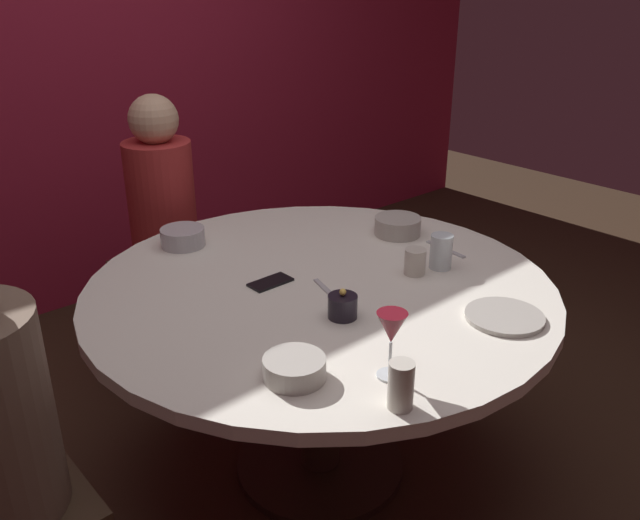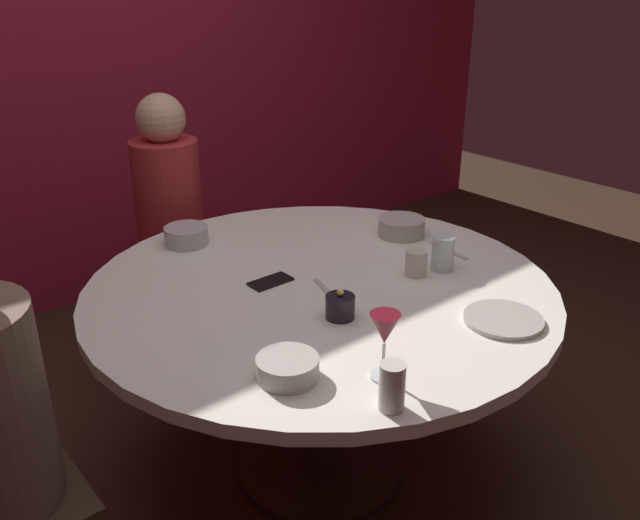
{
  "view_description": "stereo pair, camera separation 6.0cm",
  "coord_description": "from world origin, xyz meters",
  "px_view_note": "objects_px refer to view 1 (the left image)",
  "views": [
    {
      "loc": [
        -1.25,
        -1.43,
        1.66
      ],
      "look_at": [
        0.0,
        0.0,
        0.82
      ],
      "focal_mm": 37.09,
      "sensor_mm": 36.0,
      "label": 1
    },
    {
      "loc": [
        -1.21,
        -1.47,
        1.66
      ],
      "look_at": [
        0.0,
        0.0,
        0.82
      ],
      "focal_mm": 37.09,
      "sensor_mm": 36.0,
      "label": 2
    }
  ],
  "objects_px": {
    "dining_table": "(320,319)",
    "candle_holder": "(343,306)",
    "bowl_salad_center": "(398,226)",
    "cup_by_left_diner": "(441,252)",
    "cup_by_right_diner": "(401,385)",
    "cell_phone": "(270,282)",
    "seated_diner_back": "(162,205)",
    "wine_glass": "(391,331)",
    "bowl_serving_large": "(183,237)",
    "cup_near_candle": "(415,262)",
    "dinner_plate": "(504,316)",
    "bowl_small_white": "(294,368)"
  },
  "relations": [
    {
      "from": "wine_glass",
      "to": "cup_by_left_diner",
      "type": "height_order",
      "value": "wine_glass"
    },
    {
      "from": "bowl_salad_center",
      "to": "bowl_small_white",
      "type": "bearing_deg",
      "value": -151.61
    },
    {
      "from": "candle_holder",
      "to": "bowl_serving_large",
      "type": "height_order",
      "value": "candle_holder"
    },
    {
      "from": "cup_by_right_diner",
      "to": "bowl_salad_center",
      "type": "bearing_deg",
      "value": 42.85
    },
    {
      "from": "bowl_small_white",
      "to": "seated_diner_back",
      "type": "bearing_deg",
      "value": 73.83
    },
    {
      "from": "candle_holder",
      "to": "cup_by_right_diner",
      "type": "bearing_deg",
      "value": -115.89
    },
    {
      "from": "cup_by_right_diner",
      "to": "dinner_plate",
      "type": "bearing_deg",
      "value": 8.95
    },
    {
      "from": "wine_glass",
      "to": "bowl_small_white",
      "type": "height_order",
      "value": "wine_glass"
    },
    {
      "from": "seated_diner_back",
      "to": "wine_glass",
      "type": "height_order",
      "value": "seated_diner_back"
    },
    {
      "from": "cell_phone",
      "to": "cup_by_right_diner",
      "type": "bearing_deg",
      "value": -14.16
    },
    {
      "from": "seated_diner_back",
      "to": "candle_holder",
      "type": "distance_m",
      "value": 1.24
    },
    {
      "from": "wine_glass",
      "to": "cell_phone",
      "type": "relative_size",
      "value": 1.26
    },
    {
      "from": "wine_glass",
      "to": "bowl_serving_large",
      "type": "bearing_deg",
      "value": 87.11
    },
    {
      "from": "dining_table",
      "to": "cup_by_right_diner",
      "type": "bearing_deg",
      "value": -115.68
    },
    {
      "from": "candle_holder",
      "to": "bowl_small_white",
      "type": "bearing_deg",
      "value": -153.6
    },
    {
      "from": "dinner_plate",
      "to": "dining_table",
      "type": "bearing_deg",
      "value": 114.67
    },
    {
      "from": "dining_table",
      "to": "candle_holder",
      "type": "height_order",
      "value": "candle_holder"
    },
    {
      "from": "cup_by_left_diner",
      "to": "bowl_salad_center",
      "type": "bearing_deg",
      "value": 68.58
    },
    {
      "from": "seated_diner_back",
      "to": "bowl_small_white",
      "type": "height_order",
      "value": "seated_diner_back"
    },
    {
      "from": "cup_near_candle",
      "to": "bowl_serving_large",
      "type": "bearing_deg",
      "value": 122.0
    },
    {
      "from": "seated_diner_back",
      "to": "candle_holder",
      "type": "bearing_deg",
      "value": -4.65
    },
    {
      "from": "cell_phone",
      "to": "bowl_serving_large",
      "type": "xyz_separation_m",
      "value": [
        -0.05,
        0.46,
        0.03
      ]
    },
    {
      "from": "cell_phone",
      "to": "bowl_small_white",
      "type": "distance_m",
      "value": 0.54
    },
    {
      "from": "wine_glass",
      "to": "cup_by_right_diner",
      "type": "xyz_separation_m",
      "value": [
        -0.07,
        -0.1,
        -0.07
      ]
    },
    {
      "from": "cup_by_right_diner",
      "to": "candle_holder",
      "type": "bearing_deg",
      "value": 64.11
    },
    {
      "from": "cell_phone",
      "to": "wine_glass",
      "type": "bearing_deg",
      "value": -9.77
    },
    {
      "from": "candle_holder",
      "to": "cell_phone",
      "type": "bearing_deg",
      "value": 93.8
    },
    {
      "from": "dinner_plate",
      "to": "cup_near_candle",
      "type": "relative_size",
      "value": 2.6
    },
    {
      "from": "bowl_serving_large",
      "to": "cup_by_right_diner",
      "type": "xyz_separation_m",
      "value": [
        -0.13,
        -1.17,
        0.03
      ]
    },
    {
      "from": "bowl_salad_center",
      "to": "cup_by_left_diner",
      "type": "xyz_separation_m",
      "value": [
        -0.12,
        -0.3,
        0.02
      ]
    },
    {
      "from": "cup_by_left_diner",
      "to": "cup_by_right_diner",
      "type": "distance_m",
      "value": 0.8
    },
    {
      "from": "bowl_salad_center",
      "to": "cup_by_left_diner",
      "type": "height_order",
      "value": "cup_by_left_diner"
    },
    {
      "from": "bowl_small_white",
      "to": "cup_by_right_diner",
      "type": "distance_m",
      "value": 0.27
    },
    {
      "from": "dining_table",
      "to": "seated_diner_back",
      "type": "height_order",
      "value": "seated_diner_back"
    },
    {
      "from": "bowl_small_white",
      "to": "cell_phone",
      "type": "bearing_deg",
      "value": 58.91
    },
    {
      "from": "dining_table",
      "to": "candle_holder",
      "type": "relative_size",
      "value": 16.54
    },
    {
      "from": "bowl_small_white",
      "to": "cup_by_left_diner",
      "type": "bearing_deg",
      "value": 13.26
    },
    {
      "from": "cell_phone",
      "to": "bowl_salad_center",
      "type": "xyz_separation_m",
      "value": [
        0.62,
        0.02,
        0.03
      ]
    },
    {
      "from": "bowl_serving_large",
      "to": "cup_near_candle",
      "type": "distance_m",
      "value": 0.84
    },
    {
      "from": "cup_by_right_diner",
      "to": "cell_phone",
      "type": "bearing_deg",
      "value": 76.39
    },
    {
      "from": "seated_diner_back",
      "to": "cup_by_right_diner",
      "type": "bearing_deg",
      "value": -10.21
    },
    {
      "from": "cup_by_left_diner",
      "to": "bowl_serving_large",
      "type": "bearing_deg",
      "value": 126.52
    },
    {
      "from": "candle_holder",
      "to": "cup_near_candle",
      "type": "relative_size",
      "value": 1.04
    },
    {
      "from": "candle_holder",
      "to": "cup_by_right_diner",
      "type": "height_order",
      "value": "cup_by_right_diner"
    },
    {
      "from": "dining_table",
      "to": "candle_holder",
      "type": "bearing_deg",
      "value": -115.28
    },
    {
      "from": "cell_phone",
      "to": "bowl_salad_center",
      "type": "relative_size",
      "value": 0.81
    },
    {
      "from": "bowl_serving_large",
      "to": "cup_near_candle",
      "type": "bearing_deg",
      "value": -58.0
    },
    {
      "from": "seated_diner_back",
      "to": "cell_phone",
      "type": "distance_m",
      "value": 0.92
    },
    {
      "from": "wine_glass",
      "to": "bowl_serving_large",
      "type": "height_order",
      "value": "wine_glass"
    },
    {
      "from": "bowl_small_white",
      "to": "dining_table",
      "type": "bearing_deg",
      "value": 42.05
    }
  ]
}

